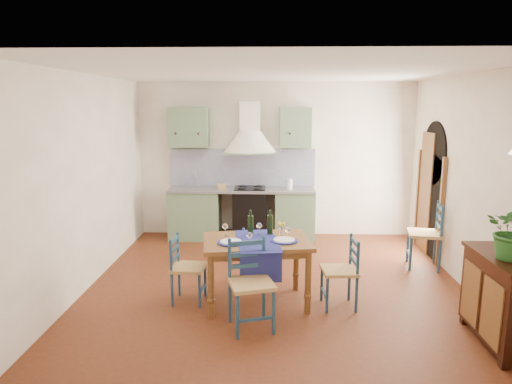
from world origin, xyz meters
TOP-DOWN VIEW (x-y plane):
  - floor at (0.00, 0.00)m, footprint 5.00×5.00m
  - back_wall at (-0.47, 2.29)m, footprint 5.00×0.96m
  - right_wall at (2.50, 0.28)m, footprint 0.26×5.00m
  - left_wall at (-2.50, 0.00)m, footprint 0.04×5.00m
  - ceiling at (0.00, 0.00)m, footprint 5.00×5.00m
  - dining_table at (-0.24, -0.57)m, footprint 1.37×1.06m
  - chair_near at (-0.29, -1.19)m, footprint 0.56×0.56m
  - chair_far at (-0.28, 0.00)m, footprint 0.44×0.44m
  - chair_left at (-1.11, -0.56)m, footprint 0.41×0.41m
  - chair_right at (0.77, -0.64)m, footprint 0.43×0.43m
  - chair_spare at (2.23, 0.76)m, footprint 0.54×0.54m
  - sideboard at (2.26, -1.48)m, footprint 0.50×1.05m

SIDE VIEW (x-z plane):
  - floor at x=0.00m, z-range 0.00..0.00m
  - chair_far at x=-0.28m, z-range 0.01..0.85m
  - chair_left at x=-1.11m, z-range 0.01..0.85m
  - chair_right at x=0.77m, z-range 0.01..0.88m
  - chair_near at x=-0.29m, z-range 0.02..0.99m
  - sideboard at x=2.26m, z-range 0.04..0.98m
  - chair_spare at x=2.23m, z-range 0.02..1.01m
  - dining_table at x=-0.24m, z-range 0.15..1.27m
  - back_wall at x=-0.47m, z-range -0.35..2.45m
  - right_wall at x=2.50m, z-range -0.06..2.74m
  - left_wall at x=-2.50m, z-range 0.00..2.80m
  - ceiling at x=0.00m, z-range 2.80..2.81m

